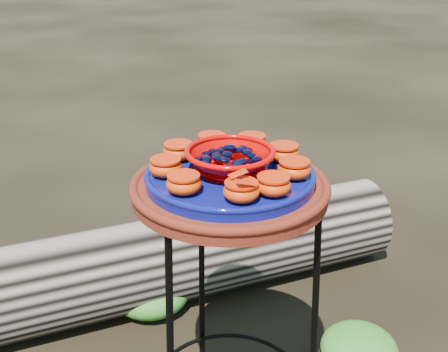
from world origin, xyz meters
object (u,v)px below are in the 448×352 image
object	(u,v)px
plant_stand	(229,324)
driftwood_log	(175,258)
terracotta_saucer	(230,190)
cobalt_plate	(230,177)
red_bowl	(230,161)

from	to	relation	value
plant_stand	driftwood_log	size ratio (longest dim) A/B	0.42
terracotta_saucer	cobalt_plate	distance (m)	0.03
terracotta_saucer	cobalt_plate	xyz separation A→B (m)	(0.00, 0.00, 0.03)
terracotta_saucer	red_bowl	size ratio (longest dim) A/B	2.33
cobalt_plate	red_bowl	bearing A→B (deg)	0.00
terracotta_saucer	driftwood_log	bearing A→B (deg)	86.28
driftwood_log	red_bowl	bearing A→B (deg)	-93.72
terracotta_saucer	red_bowl	distance (m)	0.07
terracotta_saucer	cobalt_plate	world-z (taller)	cobalt_plate
cobalt_plate	plant_stand	bearing A→B (deg)	0.00
plant_stand	driftwood_log	bearing A→B (deg)	86.28
red_bowl	driftwood_log	bearing A→B (deg)	86.28
plant_stand	driftwood_log	distance (m)	0.67
cobalt_plate	terracotta_saucer	bearing A→B (deg)	0.00
terracotta_saucer	driftwood_log	size ratio (longest dim) A/B	0.26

